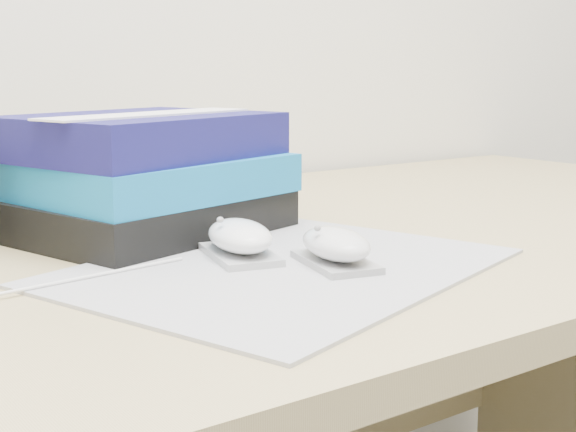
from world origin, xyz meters
TOP-DOWN VIEW (x-y plane):
  - desk at (0.00, 1.64)m, footprint 1.60×0.80m
  - mousepad at (-0.14, 1.43)m, footprint 0.48×0.42m
  - mouse_rear at (-0.16, 1.48)m, footprint 0.08×0.11m
  - mouse_front at (-0.10, 1.40)m, footprint 0.08×0.11m
  - usb_cable at (-0.33, 1.49)m, footprint 0.24×0.03m
  - book_stack at (-0.18, 1.65)m, footprint 0.33×0.29m

SIDE VIEW (x-z plane):
  - desk at x=0.00m, z-range 0.13..0.86m
  - mousepad at x=-0.14m, z-range 0.73..0.73m
  - usb_cable at x=-0.33m, z-range 0.73..0.74m
  - mouse_front at x=-0.10m, z-range 0.73..0.77m
  - mouse_rear at x=-0.16m, z-range 0.73..0.77m
  - book_stack at x=-0.18m, z-range 0.73..0.87m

